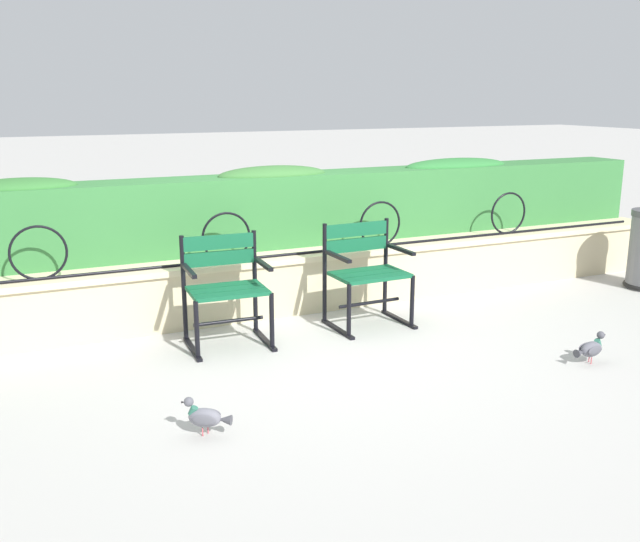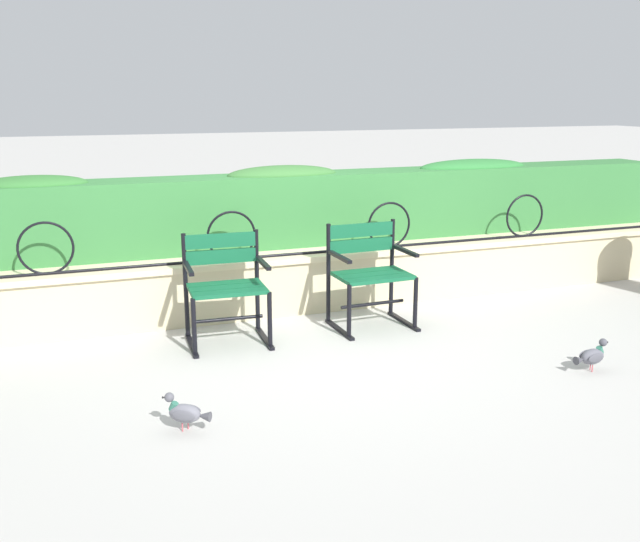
# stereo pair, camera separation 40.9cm
# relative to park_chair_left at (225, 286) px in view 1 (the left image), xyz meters

# --- Properties ---
(ground_plane) EXTENTS (60.00, 60.00, 0.00)m
(ground_plane) POSITION_rel_park_chair_left_xyz_m (0.70, -0.30, -0.46)
(ground_plane) COLOR #B7B5AF
(stone_wall) EXTENTS (8.46, 0.41, 0.52)m
(stone_wall) POSITION_rel_park_chair_left_xyz_m (0.70, 0.58, -0.20)
(stone_wall) COLOR beige
(stone_wall) RESTS_ON ground
(iron_arch_fence) EXTENTS (7.89, 0.02, 0.42)m
(iron_arch_fence) POSITION_rel_park_chair_left_xyz_m (0.28, 0.50, 0.23)
(iron_arch_fence) COLOR black
(iron_arch_fence) RESTS_ON stone_wall
(hedge_row) EXTENTS (8.29, 0.48, 0.73)m
(hedge_row) POSITION_rel_park_chair_left_xyz_m (0.72, 1.00, 0.41)
(hedge_row) COLOR #387A3D
(hedge_row) RESTS_ON stone_wall
(park_chair_left) EXTENTS (0.63, 0.55, 0.84)m
(park_chair_left) POSITION_rel_park_chair_left_xyz_m (0.00, 0.00, 0.00)
(park_chair_left) COLOR #145B38
(park_chair_left) RESTS_ON ground
(park_chair_right) EXTENTS (0.64, 0.54, 0.85)m
(park_chair_right) POSITION_rel_park_chair_left_xyz_m (1.20, -0.01, 0.00)
(park_chair_right) COLOR #145B38
(park_chair_right) RESTS_ON ground
(pigeon_near_chairs) EXTENTS (0.29, 0.12, 0.22)m
(pigeon_near_chairs) POSITION_rel_park_chair_left_xyz_m (2.24, -1.50, -0.35)
(pigeon_near_chairs) COLOR #5B5B66
(pigeon_near_chairs) RESTS_ON ground
(pigeon_far_side) EXTENTS (0.26, 0.20, 0.22)m
(pigeon_far_side) POSITION_rel_park_chair_left_xyz_m (-0.56, -1.43, -0.35)
(pigeon_far_side) COLOR slate
(pigeon_far_side) RESTS_ON ground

